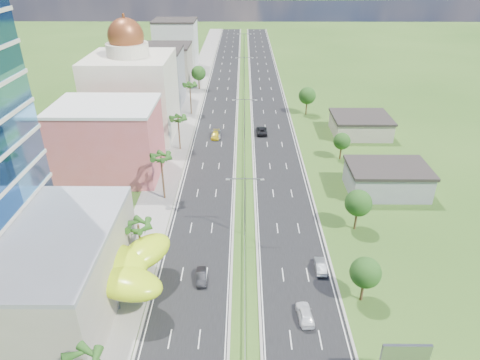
{
  "coord_description": "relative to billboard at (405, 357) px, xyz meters",
  "views": [
    {
      "loc": [
        -0.32,
        -49.09,
        42.63
      ],
      "look_at": [
        -0.84,
        16.6,
        7.0
      ],
      "focal_mm": 32.0,
      "sensor_mm": 36.0,
      "label": 1
    }
  ],
  "objects": [
    {
      "name": "car_dark_left",
      "position": [
        -23.31,
        16.71,
        -3.71
      ],
      "size": [
        1.75,
        4.16,
        1.34
      ],
      "primitive_type": "imported",
      "rotation": [
        0.0,
        0.0,
        0.08
      ],
      "color": "black",
      "rests_on": "road_left"
    },
    {
      "name": "pink_shophouse",
      "position": [
        -45.0,
        50.0,
        3.08
      ],
      "size": [
        20.0,
        15.0,
        15.0
      ],
      "primitive_type": "cube",
      "color": "#CC5953",
      "rests_on": "ground"
    },
    {
      "name": "road_left",
      "position": [
        -24.5,
        108.0,
        -4.4
      ],
      "size": [
        11.0,
        260.0,
        0.04
      ],
      "primitive_type": "cube",
      "color": "black",
      "rests_on": "ground"
    },
    {
      "name": "shed_near",
      "position": [
        11.0,
        43.0,
        -1.92
      ],
      "size": [
        15.0,
        10.0,
        5.0
      ],
      "primitive_type": "cube",
      "color": "gray",
      "rests_on": "ground"
    },
    {
      "name": "midrise_grey",
      "position": [
        -44.0,
        98.0,
        3.58
      ],
      "size": [
        16.0,
        15.0,
        16.0
      ],
      "primitive_type": "cube",
      "color": "gray",
      "rests_on": "ground"
    },
    {
      "name": "lime_canopy",
      "position": [
        -37.0,
        14.0,
        0.57
      ],
      "size": [
        18.0,
        15.0,
        7.4
      ],
      "color": "#BEE516",
      "rests_on": "ground"
    },
    {
      "name": "car_white_near_right",
      "position": [
        -9.18,
        9.51,
        -3.6
      ],
      "size": [
        2.22,
        4.74,
        1.57
      ],
      "primitive_type": "imported",
      "rotation": [
        0.0,
        0.0,
        3.22
      ],
      "color": "white",
      "rests_on": "road_right"
    },
    {
      "name": "palm_tree_c",
      "position": [
        -32.5,
        40.0,
        4.08
      ],
      "size": [
        3.6,
        3.6,
        9.6
      ],
      "color": "#47301C",
      "rests_on": "ground"
    },
    {
      "name": "leafy_tree_rd",
      "position": [
        1.0,
        88.0,
        1.16
      ],
      "size": [
        4.9,
        4.9,
        8.05
      ],
      "color": "#47301C",
      "rests_on": "ground"
    },
    {
      "name": "streetlight_median_c",
      "position": [
        -17.0,
        68.0,
        2.33
      ],
      "size": [
        6.04,
        0.25,
        11.0
      ],
      "color": "gray",
      "rests_on": "ground"
    },
    {
      "name": "leafy_tree_ra",
      "position": [
        -1.0,
        13.0,
        0.35
      ],
      "size": [
        4.2,
        4.2,
        6.9
      ],
      "color": "#47301C",
      "rests_on": "ground"
    },
    {
      "name": "palm_tree_e",
      "position": [
        -32.5,
        88.0,
        3.89
      ],
      "size": [
        3.6,
        3.6,
        9.4
      ],
      "color": "#47301C",
      "rests_on": "ground"
    },
    {
      "name": "palm_tree_d",
      "position": [
        -32.5,
        63.0,
        3.12
      ],
      "size": [
        3.6,
        3.6,
        8.6
      ],
      "color": "#47301C",
      "rests_on": "ground"
    },
    {
      "name": "streetlight_median_b",
      "position": [
        -17.0,
        28.0,
        2.33
      ],
      "size": [
        6.04,
        0.25,
        11.0
      ],
      "color": "gray",
      "rests_on": "ground"
    },
    {
      "name": "sidewalk_left",
      "position": [
        -34.0,
        108.0,
        -4.36
      ],
      "size": [
        7.0,
        260.0,
        0.12
      ],
      "primitive_type": "cube",
      "color": "gray",
      "rests_on": "ground"
    },
    {
      "name": "shed_far",
      "position": [
        13.0,
        73.0,
        -2.22
      ],
      "size": [
        14.0,
        12.0,
        4.4
      ],
      "primitive_type": "cube",
      "color": "#9E9582",
      "rests_on": "ground"
    },
    {
      "name": "leafy_tree_rc",
      "position": [
        5.0,
        58.0,
        -0.05
      ],
      "size": [
        3.85,
        3.85,
        6.33
      ],
      "color": "#47301C",
      "rests_on": "ground"
    },
    {
      "name": "mall_podium",
      "position": [
        -49.0,
        12.0,
        1.08
      ],
      "size": [
        30.0,
        24.0,
        11.0
      ],
      "primitive_type": "cube",
      "color": "#9E9582",
      "rests_on": "ground"
    },
    {
      "name": "car_dark_far_right",
      "position": [
        -12.48,
        73.09,
        -3.57
      ],
      "size": [
        2.75,
        5.88,
        1.63
      ],
      "primitive_type": "imported",
      "rotation": [
        0.0,
        0.0,
        3.15
      ],
      "color": "black",
      "rests_on": "road_right"
    },
    {
      "name": "ground",
      "position": [
        -17.0,
        18.0,
        -4.42
      ],
      "size": [
        500.0,
        500.0,
        0.0
      ],
      "primitive_type": "plane",
      "color": "#2D5119",
      "rests_on": "ground"
    },
    {
      "name": "leafy_tree_lfar",
      "position": [
        -32.5,
        113.0,
        1.16
      ],
      "size": [
        4.9,
        4.9,
        8.05
      ],
      "color": "#47301C",
      "rests_on": "ground"
    },
    {
      "name": "leafy_tree_rb",
      "position": [
        2.0,
        30.0,
        0.76
      ],
      "size": [
        4.55,
        4.55,
        7.47
      ],
      "color": "#47301C",
      "rests_on": "ground"
    },
    {
      "name": "midrise_white",
      "position": [
        -44.0,
        143.0,
        4.58
      ],
      "size": [
        16.0,
        15.0,
        18.0
      ],
      "primitive_type": "cube",
      "color": "silver",
      "rests_on": "ground"
    },
    {
      "name": "road_right",
      "position": [
        -9.5,
        108.0,
        -4.4
      ],
      "size": [
        11.0,
        260.0,
        0.04
      ],
      "primitive_type": "cube",
      "color": "black",
      "rests_on": "ground"
    },
    {
      "name": "car_silver_right",
      "position": [
        -5.64,
        19.21,
        -3.67
      ],
      "size": [
        1.66,
        4.36,
        1.42
      ],
      "primitive_type": "imported",
      "rotation": [
        0.0,
        0.0,
        3.11
      ],
      "color": "#999CA0",
      "rests_on": "road_right"
    },
    {
      "name": "billboard",
      "position": [
        0.0,
        0.0,
        0.0
      ],
      "size": [
        5.2,
        0.35,
        6.2
      ],
      "color": "gray",
      "rests_on": "ground"
    },
    {
      "name": "midrise_beige",
      "position": [
        -44.0,
        120.0,
        2.08
      ],
      "size": [
        16.0,
        15.0,
        13.0
      ],
      "primitive_type": "cube",
      "color": "#9E9582",
      "rests_on": "ground"
    },
    {
      "name": "palm_tree_b",
      "position": [
        -32.5,
        20.0,
        2.64
      ],
      "size": [
        3.6,
        3.6,
        8.1
      ],
      "color": "#47301C",
      "rests_on": "ground"
    },
    {
      "name": "streetlight_median_e",
      "position": [
        -17.0,
        158.0,
        2.33
      ],
      "size": [
        6.04,
        0.25,
        11.0
      ],
      "color": "gray",
      "rests_on": "ground"
    },
    {
      "name": "car_yellow_far_left",
      "position": [
        -24.38,
        70.23,
        -3.65
      ],
      "size": [
        2.21,
        5.07,
        1.45
      ],
      "primitive_type": "imported",
      "rotation": [
        0.0,
        0.0,
        -0.03
      ],
      "color": "gold",
      "rests_on": "road_left"
    },
    {
      "name": "streetlight_median_d",
      "position": [
        -17.0,
        113.0,
        2.33
      ],
      "size": [
        6.04,
        0.25,
        11.0
      ],
      "color": "gray",
      "rests_on": "ground"
    },
    {
      "name": "car_silver_mid_left",
      "position": [
        -24.26,
        70.68,
        -3.67
      ],
      "size": [
        2.47,
        5.17,
        1.42
      ],
      "primitive_type": "imported",
      "rotation": [
        0.0,
        0.0,
        0.02
      ],
      "color": "#93959A",
      "rests_on": "road_left"
    },
    {
      "name": "median_guardrail",
      "position": [
        -17.0,
        89.99,
        -3.8
      ],
      "size": [
        0.1,
        216.06,
        0.76
      ],
      "color": "gray",
      "rests_on": "ground"
    },
    {
      "name": "domed_building",
      "position": [
        -45.0,
        73.0,
        6.93
      ],
      "size": [
        20.0,
        20.0,
        28.7
      ],
      "color": "beige",
      "rests_on": "ground"
    }
  ]
}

